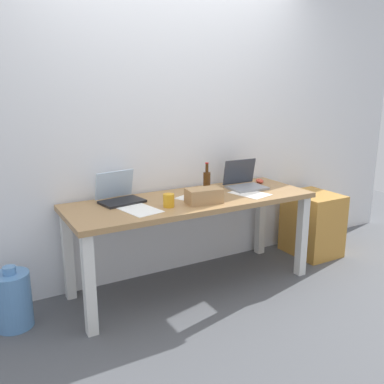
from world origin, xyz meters
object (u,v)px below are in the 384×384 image
at_px(laptop_left, 119,195).
at_px(cardboard_box, 204,196).
at_px(laptop_right, 244,182).
at_px(beer_bottle, 207,182).
at_px(desk, 192,210).
at_px(water_cooler_jug, 13,300).
at_px(computer_mouse, 260,181).
at_px(coffee_mug, 169,200).
at_px(filing_cabinet, 312,224).

xyz_separation_m(laptop_left, cardboard_box, (0.53, -0.33, 0.00)).
relative_size(laptop_right, beer_bottle, 1.23).
xyz_separation_m(desk, water_cooler_jug, (-1.32, 0.06, -0.44)).
height_order(computer_mouse, cardboard_box, cardboard_box).
distance_m(coffee_mug, water_cooler_jug, 1.22).
bearing_deg(cardboard_box, desk, 94.72).
distance_m(laptop_left, computer_mouse, 1.30).
bearing_deg(computer_mouse, beer_bottle, -155.59).
height_order(desk, laptop_left, laptop_left).
distance_m(computer_mouse, cardboard_box, 0.84).
bearing_deg(laptop_right, beer_bottle, -178.98).
relative_size(laptop_right, filing_cabinet, 0.53).
relative_size(laptop_left, water_cooler_jug, 0.79).
xyz_separation_m(computer_mouse, filing_cabinet, (0.54, -0.14, -0.45)).
bearing_deg(laptop_left, cardboard_box, -32.22).
xyz_separation_m(desk, filing_cabinet, (1.32, 0.03, -0.34)).
distance_m(computer_mouse, filing_cabinet, 0.72).
bearing_deg(laptop_left, beer_bottle, -8.54).
relative_size(laptop_right, computer_mouse, 3.08).
xyz_separation_m(desk, laptop_right, (0.55, 0.08, 0.14)).
bearing_deg(beer_bottle, laptop_left, 171.46).
relative_size(laptop_left, beer_bottle, 1.36).
distance_m(laptop_left, laptop_right, 1.07).
bearing_deg(laptop_right, water_cooler_jug, -179.45).
relative_size(laptop_left, coffee_mug, 3.58).
distance_m(laptop_right, beer_bottle, 0.38).
distance_m(beer_bottle, filing_cabinet, 1.26).
bearing_deg(beer_bottle, laptop_right, 1.02).
xyz_separation_m(laptop_left, computer_mouse, (1.30, -0.01, -0.03)).
height_order(laptop_right, coffee_mug, laptop_right).
bearing_deg(desk, laptop_right, 8.37).
xyz_separation_m(laptop_left, beer_bottle, (0.69, -0.10, 0.04)).
relative_size(laptop_left, computer_mouse, 3.41).
relative_size(laptop_left, filing_cabinet, 0.58).
relative_size(beer_bottle, computer_mouse, 2.50).
bearing_deg(coffee_mug, cardboard_box, -7.10).
relative_size(water_cooler_jug, filing_cabinet, 0.73).
height_order(desk, cardboard_box, cardboard_box).
height_order(laptop_left, coffee_mug, laptop_left).
relative_size(desk, beer_bottle, 7.67).
height_order(cardboard_box, water_cooler_jug, cardboard_box).
xyz_separation_m(desk, computer_mouse, (0.78, 0.17, 0.11)).
distance_m(computer_mouse, water_cooler_jug, 2.18).
relative_size(cardboard_box, filing_cabinet, 0.44).
height_order(laptop_left, water_cooler_jug, laptop_left).
bearing_deg(water_cooler_jug, desk, -2.74).
bearing_deg(desk, beer_bottle, 22.82).
relative_size(laptop_left, cardboard_box, 1.33).
xyz_separation_m(laptop_right, cardboard_box, (-0.54, -0.24, 0.01)).
bearing_deg(filing_cabinet, computer_mouse, 165.55).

